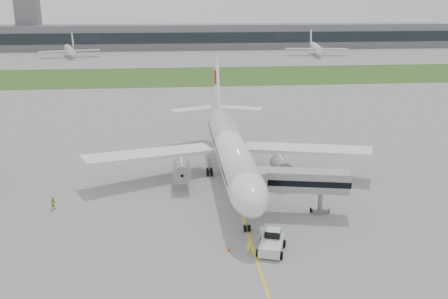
{
  "coord_description": "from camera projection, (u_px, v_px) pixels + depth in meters",
  "views": [
    {
      "loc": [
        -9.08,
        -73.12,
        29.01
      ],
      "look_at": [
        -1.23,
        2.0,
        5.99
      ],
      "focal_mm": 40.0,
      "sensor_mm": 36.0,
      "label": 1
    }
  ],
  "objects": [
    {
      "name": "ground_crew_near",
      "position": [
        249.0,
        248.0,
        58.52
      ],
      "size": [
        0.73,
        0.58,
        1.73
      ],
      "primitive_type": "imported",
      "rotation": [
        0.0,
        0.0,
        3.45
      ],
      "color": "#FDFE2A",
      "rests_on": "ground"
    },
    {
      "name": "distant_aircraft_right",
      "position": [
        316.0,
        56.0,
        261.31
      ],
      "size": [
        35.86,
        32.71,
        12.23
      ],
      "primitive_type": null,
      "rotation": [
        0.0,
        0.0,
        -0.15
      ],
      "color": "white",
      "rests_on": "ground"
    },
    {
      "name": "airliner",
      "position": [
        230.0,
        146.0,
        81.91
      ],
      "size": [
        48.13,
        53.95,
        17.88
      ],
      "color": "white",
      "rests_on": "ground"
    },
    {
      "name": "pushback_tug",
      "position": [
        272.0,
        242.0,
        59.52
      ],
      "size": [
        4.19,
        5.12,
        2.33
      ],
      "rotation": [
        0.0,
        0.0,
        -0.33
      ],
      "color": "silver",
      "rests_on": "ground"
    },
    {
      "name": "distant_aircraft_left",
      "position": [
        70.0,
        57.0,
        253.17
      ],
      "size": [
        36.05,
        33.64,
        11.44
      ],
      "primitive_type": null,
      "rotation": [
        0.0,
        0.0,
        0.28
      ],
      "color": "white",
      "rests_on": "ground"
    },
    {
      "name": "apron_markings",
      "position": [
        237.0,
        201.0,
        74.17
      ],
      "size": [
        70.0,
        70.0,
        0.04
      ],
      "primitive_type": null,
      "color": "yellow",
      "rests_on": "ground"
    },
    {
      "name": "grass_strip",
      "position": [
        196.0,
        76.0,
        193.08
      ],
      "size": [
        600.0,
        50.0,
        0.02
      ],
      "primitive_type": "cube",
      "color": "#2E5720",
      "rests_on": "ground"
    },
    {
      "name": "jet_bridge",
      "position": [
        295.0,
        181.0,
        68.74
      ],
      "size": [
        14.21,
        5.64,
        6.48
      ],
      "rotation": [
        0.0,
        0.0,
        -0.21
      ],
      "color": "#AEAEB1",
      "rests_on": "ground"
    },
    {
      "name": "safety_cone_left",
      "position": [
        229.0,
        249.0,
        59.54
      ],
      "size": [
        0.39,
        0.39,
        0.54
      ],
      "primitive_type": "cone",
      "color": "#F1380C",
      "rests_on": "ground"
    },
    {
      "name": "terminal_building",
      "position": [
        186.0,
        37.0,
        295.58
      ],
      "size": [
        320.0,
        22.3,
        14.0
      ],
      "color": "gray",
      "rests_on": "ground"
    },
    {
      "name": "control_tower",
      "position": [
        32.0,
        50.0,
        290.69
      ],
      "size": [
        12.0,
        12.0,
        56.0
      ],
      "primitive_type": null,
      "color": "gray",
      "rests_on": "ground"
    },
    {
      "name": "safety_cone_right",
      "position": [
        260.0,
        256.0,
        57.78
      ],
      "size": [
        0.45,
        0.45,
        0.62
      ],
      "primitive_type": "cone",
      "color": "#F1380C",
      "rests_on": "ground"
    },
    {
      "name": "ground_crew_far",
      "position": [
        54.0,
        203.0,
        71.09
      ],
      "size": [
        1.15,
        1.15,
        1.88
      ],
      "primitive_type": "imported",
      "rotation": [
        0.0,
        0.0,
        0.77
      ],
      "color": "#A7C420",
      "rests_on": "ground"
    },
    {
      "name": "ground",
      "position": [
        233.0,
        189.0,
        78.92
      ],
      "size": [
        600.0,
        600.0,
        0.0
      ],
      "primitive_type": "plane",
      "color": "gray",
      "rests_on": "ground"
    }
  ]
}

